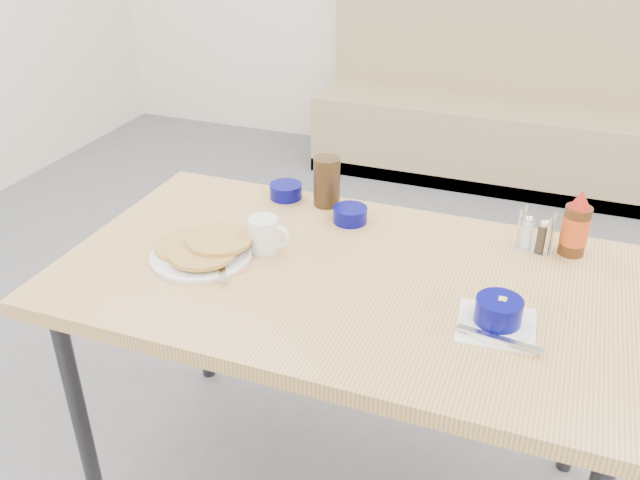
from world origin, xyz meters
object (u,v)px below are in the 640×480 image
(booth_bench, at_px, (484,116))
(pancake_plate, at_px, (203,250))
(creamer_bowl, at_px, (286,191))
(condiment_caddy, at_px, (535,236))
(amber_tumbler, at_px, (327,182))
(grits_setting, at_px, (498,315))
(coffee_mug, at_px, (265,234))
(syrup_bottle, at_px, (576,227))
(dining_table, at_px, (344,294))
(butter_bowl, at_px, (350,215))

(booth_bench, distance_m, pancake_plate, 2.65)
(creamer_bowl, bearing_deg, condiment_caddy, -4.64)
(booth_bench, distance_m, amber_tumbler, 2.25)
(booth_bench, relative_size, grits_setting, 9.78)
(coffee_mug, xyz_separation_m, amber_tumbler, (0.06, 0.30, 0.03))
(booth_bench, height_order, amber_tumbler, booth_bench)
(pancake_plate, bearing_deg, syrup_bottle, 21.77)
(grits_setting, bearing_deg, booth_bench, 98.17)
(pancake_plate, xyz_separation_m, condiment_caddy, (0.78, 0.34, 0.02))
(booth_bench, relative_size, dining_table, 1.36)
(pancake_plate, height_order, coffee_mug, coffee_mug)
(grits_setting, distance_m, syrup_bottle, 0.41)
(dining_table, distance_m, syrup_bottle, 0.61)
(dining_table, relative_size, coffee_mug, 12.21)
(condiment_caddy, distance_m, syrup_bottle, 0.10)
(grits_setting, distance_m, condiment_caddy, 0.38)
(dining_table, relative_size, pancake_plate, 5.45)
(dining_table, relative_size, amber_tumbler, 9.66)
(booth_bench, bearing_deg, syrup_bottle, -77.14)
(butter_bowl, relative_size, amber_tumbler, 0.66)
(booth_bench, xyz_separation_m, grits_setting, (0.38, -2.63, 0.44))
(dining_table, xyz_separation_m, coffee_mug, (-0.23, 0.04, 0.11))
(grits_setting, bearing_deg, dining_table, 166.37)
(condiment_caddy, height_order, syrup_bottle, syrup_bottle)
(grits_setting, xyz_separation_m, syrup_bottle, (0.13, 0.39, 0.05))
(butter_bowl, height_order, syrup_bottle, syrup_bottle)
(grits_setting, relative_size, syrup_bottle, 1.10)
(condiment_caddy, xyz_separation_m, syrup_bottle, (0.09, 0.01, 0.04))
(grits_setting, bearing_deg, butter_bowl, 142.01)
(booth_bench, xyz_separation_m, pancake_plate, (-0.36, -2.59, 0.43))
(creamer_bowl, height_order, condiment_caddy, condiment_caddy)
(booth_bench, xyz_separation_m, amber_tumbler, (-0.17, -2.19, 0.48))
(pancake_plate, height_order, amber_tumbler, amber_tumbler)
(amber_tumbler, bearing_deg, pancake_plate, -115.82)
(grits_setting, bearing_deg, condiment_caddy, 83.66)
(butter_bowl, xyz_separation_m, amber_tumbler, (-0.10, 0.08, 0.05))
(dining_table, bearing_deg, butter_bowl, 105.77)
(coffee_mug, xyz_separation_m, condiment_caddy, (0.65, 0.25, -0.01))
(condiment_caddy, bearing_deg, creamer_bowl, -168.61)
(butter_bowl, distance_m, syrup_bottle, 0.59)
(dining_table, bearing_deg, coffee_mug, 171.18)
(butter_bowl, bearing_deg, amber_tumbler, 141.09)
(syrup_bottle, bearing_deg, pancake_plate, -158.23)
(condiment_caddy, bearing_deg, butter_bowl, -161.52)
(grits_setting, bearing_deg, coffee_mug, 168.16)
(dining_table, bearing_deg, pancake_plate, -171.50)
(coffee_mug, relative_size, butter_bowl, 1.20)
(dining_table, height_order, syrup_bottle, syrup_bottle)
(booth_bench, xyz_separation_m, butter_bowl, (-0.07, -2.27, 0.43))
(pancake_plate, relative_size, grits_setting, 1.32)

